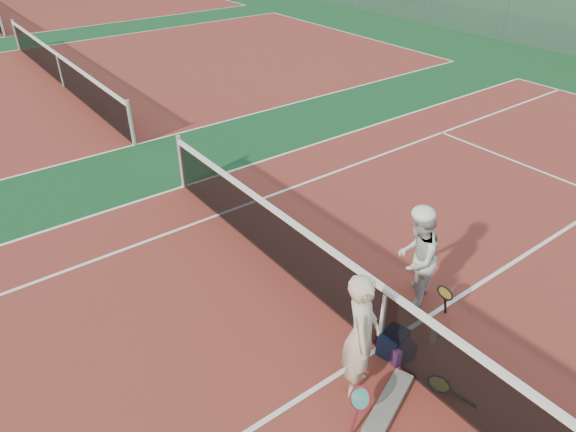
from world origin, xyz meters
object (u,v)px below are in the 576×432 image
(net_main, at_px, (383,319))
(sports_bag_purple, at_px, (401,351))
(player_a, at_px, (361,335))
(racket_spare, at_px, (439,385))
(player_b, at_px, (416,258))
(racket_red, at_px, (359,407))
(sports_bag_navy, at_px, (393,342))
(racket_black_held, at_px, (443,302))
(water_bottle, at_px, (433,335))

(net_main, height_order, sports_bag_purple, net_main)
(player_a, height_order, sports_bag_purple, player_a)
(racket_spare, bearing_deg, player_b, -52.27)
(racket_red, xyz_separation_m, sports_bag_navy, (1.09, 0.51, -0.11))
(player_b, distance_m, racket_red, 2.33)
(net_main, distance_m, player_b, 1.13)
(sports_bag_navy, relative_size, sports_bag_purple, 1.21)
(racket_red, relative_size, racket_black_held, 0.90)
(racket_red, bearing_deg, racket_spare, -36.04)
(sports_bag_navy, bearing_deg, player_a, -170.77)
(player_a, xyz_separation_m, racket_red, (-0.34, -0.39, -0.57))
(player_b, height_order, sports_bag_purple, player_b)
(net_main, distance_m, racket_black_held, 1.12)
(player_a, bearing_deg, sports_bag_navy, -34.84)
(player_a, bearing_deg, water_bottle, -48.63)
(racket_red, distance_m, racket_spare, 1.15)
(player_a, height_order, water_bottle, player_a)
(player_b, bearing_deg, racket_black_held, 71.51)
(racket_black_held, relative_size, racket_spare, 0.97)
(net_main, xyz_separation_m, sports_bag_navy, (0.10, -0.13, -0.36))
(player_a, xyz_separation_m, sports_bag_purple, (0.74, -0.03, -0.70))
(sports_bag_navy, xyz_separation_m, water_bottle, (0.52, -0.22, -0.00))
(racket_black_held, height_order, racket_spare, racket_black_held)
(player_b, distance_m, sports_bag_navy, 1.23)
(sports_bag_purple, bearing_deg, sports_bag_navy, 84.20)
(racket_red, relative_size, sports_bag_navy, 1.34)
(player_b, relative_size, racket_spare, 2.55)
(racket_black_held, bearing_deg, sports_bag_purple, 2.27)
(sports_bag_navy, bearing_deg, sports_bag_purple, -95.80)
(player_a, relative_size, player_b, 1.09)
(racket_red, distance_m, sports_bag_purple, 1.14)
(racket_spare, height_order, sports_bag_purple, sports_bag_purple)
(racket_red, height_order, racket_black_held, racket_black_held)
(racket_black_held, bearing_deg, water_bottle, 20.10)
(net_main, xyz_separation_m, player_b, (1.03, 0.39, 0.25))
(player_b, height_order, racket_black_held, player_b)
(sports_bag_purple, bearing_deg, racket_red, -161.62)
(net_main, height_order, racket_black_held, net_main)
(player_a, distance_m, player_b, 1.80)
(racket_black_held, bearing_deg, racket_red, 6.81)
(player_b, relative_size, sports_bag_navy, 3.92)
(net_main, height_order, player_b, player_b)
(racket_red, relative_size, sports_bag_purple, 1.62)
(net_main, bearing_deg, water_bottle, -29.58)
(racket_black_held, distance_m, sports_bag_purple, 1.03)
(player_a, bearing_deg, racket_red, -175.35)
(racket_red, distance_m, sports_bag_navy, 1.21)
(water_bottle, bearing_deg, racket_red, -169.95)
(player_b, relative_size, racket_black_held, 2.63)
(water_bottle, bearing_deg, player_b, 61.55)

